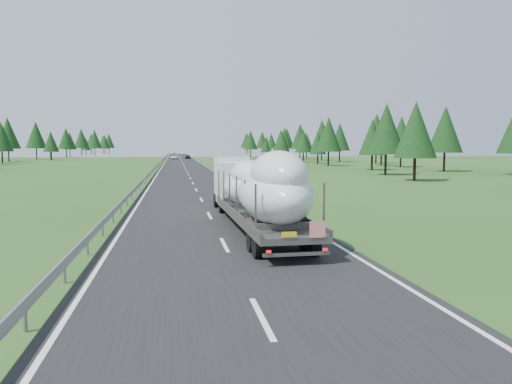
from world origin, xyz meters
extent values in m
plane|color=#244918|center=(0.00, 0.00, 0.00)|extent=(400.00, 400.00, 0.00)
cube|color=black|center=(0.00, 100.00, 0.01)|extent=(10.00, 400.00, 0.02)
cube|color=slate|center=(-5.30, 100.00, 0.60)|extent=(0.08, 400.00, 0.32)
cylinder|color=slate|center=(-5.30, 0.00, 0.30)|extent=(0.10, 0.10, 0.60)
cube|color=silver|center=(6.50, 30.00, 0.50)|extent=(0.12, 0.07, 1.00)
cube|color=black|center=(6.50, 30.00, 0.82)|extent=(0.13, 0.08, 0.12)
cube|color=silver|center=(6.50, 80.00, 0.50)|extent=(0.12, 0.07, 1.00)
cube|color=black|center=(6.50, 80.00, 0.82)|extent=(0.13, 0.08, 0.12)
cube|color=silver|center=(6.50, 130.00, 0.50)|extent=(0.12, 0.07, 1.00)
cube|color=black|center=(6.50, 130.00, 0.82)|extent=(0.13, 0.08, 0.12)
cube|color=silver|center=(6.50, 180.00, 0.50)|extent=(0.12, 0.07, 1.00)
cube|color=black|center=(6.50, 180.00, 0.82)|extent=(0.13, 0.08, 0.12)
cube|color=silver|center=(6.50, 230.00, 0.50)|extent=(0.12, 0.07, 1.00)
cube|color=black|center=(6.50, 230.00, 0.82)|extent=(0.13, 0.08, 0.12)
cube|color=silver|center=(6.50, 280.00, 0.50)|extent=(0.12, 0.07, 1.00)
cube|color=black|center=(6.50, 280.00, 0.82)|extent=(0.13, 0.08, 0.12)
cube|color=silver|center=(6.50, 330.00, 0.50)|extent=(0.12, 0.07, 1.00)
cube|color=black|center=(6.50, 330.00, 0.82)|extent=(0.13, 0.08, 0.12)
cylinder|color=slate|center=(7.20, 80.00, 1.00)|extent=(0.08, 0.08, 2.00)
cube|color=silver|center=(7.20, 80.00, 2.00)|extent=(0.05, 0.90, 1.20)
cylinder|color=black|center=(42.57, 65.99, 1.86)|extent=(0.36, 0.36, 3.71)
cone|color=black|center=(42.57, 65.99, 7.01)|extent=(5.78, 5.78, 7.74)
cylinder|color=black|center=(43.54, 84.36, 1.77)|extent=(0.36, 0.36, 3.53)
cone|color=black|center=(43.54, 84.36, 6.67)|extent=(5.50, 5.50, 7.36)
cylinder|color=black|center=(43.31, 93.52, 1.62)|extent=(0.36, 0.36, 3.25)
cone|color=black|center=(43.31, 93.52, 6.13)|extent=(5.05, 5.05, 6.76)
cylinder|color=black|center=(48.07, 107.80, 2.14)|extent=(0.36, 0.36, 4.27)
cone|color=black|center=(48.07, 107.80, 8.07)|extent=(6.64, 6.64, 8.90)
cylinder|color=black|center=(43.07, 121.26, 1.83)|extent=(0.36, 0.36, 3.66)
cone|color=black|center=(43.07, 121.26, 6.91)|extent=(5.69, 5.69, 7.62)
cylinder|color=black|center=(43.28, 138.95, 2.15)|extent=(0.36, 0.36, 4.29)
cone|color=black|center=(43.28, 138.95, 8.11)|extent=(6.68, 6.68, 8.94)
cylinder|color=black|center=(39.37, 150.90, 2.03)|extent=(0.36, 0.36, 4.06)
cone|color=black|center=(39.37, 150.90, 7.67)|extent=(6.31, 6.31, 8.45)
cylinder|color=black|center=(45.59, 165.68, 1.60)|extent=(0.36, 0.36, 3.20)
cone|color=black|center=(45.59, 165.68, 6.05)|extent=(4.98, 4.98, 6.67)
cylinder|color=black|center=(40.82, 181.17, 2.02)|extent=(0.36, 0.36, 4.05)
cone|color=black|center=(40.82, 181.17, 7.64)|extent=(6.29, 6.29, 8.43)
cylinder|color=black|center=(42.46, 193.63, 1.79)|extent=(0.36, 0.36, 3.59)
cone|color=black|center=(42.46, 193.63, 6.78)|extent=(5.58, 5.58, 7.47)
cylinder|color=black|center=(48.44, 210.22, 2.14)|extent=(0.36, 0.36, 4.27)
cone|color=black|center=(48.44, 210.22, 8.07)|extent=(6.65, 6.65, 8.91)
cylinder|color=black|center=(48.66, 224.15, 2.06)|extent=(0.36, 0.36, 4.13)
cone|color=black|center=(48.66, 224.15, 7.80)|extent=(6.42, 6.42, 8.60)
cylinder|color=black|center=(41.56, 236.31, 2.07)|extent=(0.36, 0.36, 4.14)
cone|color=black|center=(41.56, 236.31, 7.81)|extent=(6.43, 6.43, 8.62)
cylinder|color=black|center=(48.71, 249.20, 1.97)|extent=(0.36, 0.36, 3.93)
cone|color=black|center=(48.71, 249.20, 7.43)|extent=(6.12, 6.12, 8.19)
cylinder|color=black|center=(48.98, 265.69, 1.73)|extent=(0.36, 0.36, 3.47)
cone|color=black|center=(48.98, 265.69, 6.55)|extent=(5.40, 5.40, 7.23)
cylinder|color=black|center=(40.75, 280.80, 2.05)|extent=(0.36, 0.36, 4.10)
cone|color=black|center=(40.75, 280.80, 7.74)|extent=(6.37, 6.37, 8.54)
cylinder|color=black|center=(41.41, 292.48, 2.15)|extent=(0.36, 0.36, 4.30)
cone|color=black|center=(41.41, 292.48, 8.12)|extent=(6.69, 6.69, 8.96)
cylinder|color=black|center=(44.88, 308.14, 1.48)|extent=(0.36, 0.36, 2.96)
cone|color=black|center=(44.88, 308.14, 5.59)|extent=(4.60, 4.60, 6.16)
cylinder|color=black|center=(26.64, 44.99, 1.63)|extent=(0.36, 0.36, 3.26)
cone|color=black|center=(26.64, 44.99, 6.15)|extent=(5.07, 5.07, 6.79)
cylinder|color=black|center=(28.58, 57.82, 1.78)|extent=(0.36, 0.36, 3.56)
cone|color=black|center=(28.58, 57.82, 6.73)|extent=(5.54, 5.54, 7.42)
cylinder|color=black|center=(32.74, 73.07, 1.55)|extent=(0.36, 0.36, 3.09)
cone|color=black|center=(32.74, 73.07, 5.85)|extent=(4.81, 4.81, 6.45)
cylinder|color=black|center=(31.07, 93.35, 1.81)|extent=(0.36, 0.36, 3.62)
cone|color=black|center=(31.07, 93.35, 6.85)|extent=(5.64, 5.64, 7.55)
cylinder|color=black|center=(32.89, 107.74, 1.34)|extent=(0.36, 0.36, 2.68)
cone|color=black|center=(32.89, 107.74, 5.06)|extent=(4.17, 4.17, 5.58)
cylinder|color=black|center=(33.12, 122.66, 1.52)|extent=(0.36, 0.36, 3.04)
cone|color=black|center=(33.12, 122.66, 5.75)|extent=(4.74, 4.74, 6.34)
cylinder|color=black|center=(31.33, 142.12, 1.56)|extent=(0.36, 0.36, 3.13)
cone|color=black|center=(31.33, 142.12, 5.90)|extent=(4.86, 4.86, 6.51)
cylinder|color=black|center=(33.81, 156.02, 1.67)|extent=(0.36, 0.36, 3.34)
cone|color=black|center=(33.81, 156.02, 6.30)|extent=(5.19, 5.19, 6.95)
cylinder|color=black|center=(31.27, 169.82, 1.27)|extent=(0.36, 0.36, 2.55)
cone|color=black|center=(31.27, 169.82, 4.81)|extent=(3.97, 3.97, 5.31)
cylinder|color=black|center=(28.47, 188.90, 1.84)|extent=(0.36, 0.36, 3.69)
cone|color=black|center=(28.47, 188.90, 6.97)|extent=(5.74, 5.74, 7.69)
cylinder|color=black|center=(-44.29, 121.26, 1.76)|extent=(0.36, 0.36, 3.52)
cone|color=black|center=(-44.29, 121.26, 6.65)|extent=(5.47, 5.47, 7.33)
cylinder|color=black|center=(-48.19, 138.95, 2.12)|extent=(0.36, 0.36, 4.24)
cone|color=black|center=(-48.19, 138.95, 8.01)|extent=(6.60, 6.60, 8.83)
cylinder|color=black|center=(-39.53, 150.90, 1.53)|extent=(0.36, 0.36, 3.06)
cone|color=black|center=(-39.53, 150.90, 5.78)|extent=(4.76, 4.76, 6.38)
cylinder|color=black|center=(-47.63, 165.68, 2.15)|extent=(0.36, 0.36, 4.30)
cone|color=black|center=(-47.63, 165.68, 8.11)|extent=(6.68, 6.68, 8.95)
cylinder|color=black|center=(-46.79, 181.17, 1.48)|extent=(0.36, 0.36, 2.95)
cone|color=black|center=(-46.79, 181.17, 5.58)|extent=(4.59, 4.59, 6.15)
cylinder|color=black|center=(-43.77, 193.63, 1.98)|extent=(0.36, 0.36, 3.96)
cone|color=black|center=(-43.77, 193.63, 7.47)|extent=(6.15, 6.15, 8.24)
cylinder|color=black|center=(-45.71, 210.22, 1.79)|extent=(0.36, 0.36, 3.59)
cone|color=black|center=(-45.71, 210.22, 6.78)|extent=(5.58, 5.58, 7.47)
cylinder|color=black|center=(-43.37, 224.15, 2.13)|extent=(0.36, 0.36, 4.26)
cone|color=black|center=(-43.37, 224.15, 8.04)|extent=(6.62, 6.62, 8.87)
cylinder|color=black|center=(-39.45, 236.31, 2.11)|extent=(0.36, 0.36, 4.22)
cone|color=black|center=(-39.45, 236.31, 7.98)|extent=(6.57, 6.57, 8.80)
cylinder|color=black|center=(-45.67, 249.20, 1.48)|extent=(0.36, 0.36, 2.95)
cone|color=black|center=(-45.67, 249.20, 5.58)|extent=(4.59, 4.59, 6.15)
cylinder|color=black|center=(-45.67, 265.69, 1.94)|extent=(0.36, 0.36, 3.89)
cone|color=black|center=(-45.67, 265.69, 7.34)|extent=(6.05, 6.05, 8.10)
cylinder|color=black|center=(-40.72, 280.80, 1.87)|extent=(0.36, 0.36, 3.74)
cone|color=black|center=(-40.72, 280.80, 7.06)|extent=(5.82, 5.82, 7.79)
cylinder|color=black|center=(-39.90, 292.48, 2.07)|extent=(0.36, 0.36, 4.15)
cone|color=black|center=(-39.90, 292.48, 7.84)|extent=(6.45, 6.45, 8.64)
cylinder|color=black|center=(-45.27, 308.14, 1.94)|extent=(0.36, 0.36, 3.89)
cone|color=black|center=(-45.27, 308.14, 7.34)|extent=(6.04, 6.04, 8.09)
cube|color=silver|center=(1.90, 20.46, 1.79)|extent=(2.48, 4.78, 2.64)
cube|color=black|center=(1.90, 22.86, 2.27)|extent=(2.17, 0.13, 1.32)
cube|color=silver|center=(1.90, 22.53, 3.26)|extent=(2.39, 1.19, 0.28)
cube|color=#5C5A57|center=(1.90, 19.51, 0.52)|extent=(2.43, 2.89, 0.24)
cylinder|color=black|center=(0.81, 22.16, 0.47)|extent=(0.36, 0.95, 0.94)
cylinder|color=black|center=(2.99, 22.16, 0.47)|extent=(0.36, 0.95, 0.94)
cylinder|color=black|center=(0.81, 19.14, 0.47)|extent=(0.36, 0.95, 0.94)
cylinder|color=black|center=(2.99, 19.14, 0.47)|extent=(0.36, 0.95, 0.94)
cube|color=#5C5A57|center=(1.90, 11.49, 0.87)|extent=(2.89, 13.28, 0.25)
cube|color=#5C5A57|center=(0.64, 11.49, 1.10)|extent=(0.40, 13.22, 0.23)
cube|color=#5C5A57|center=(3.16, 11.49, 1.10)|extent=(0.40, 13.22, 0.23)
cube|color=#5C5A57|center=(0.64, 5.82, 1.89)|extent=(0.07, 0.07, 1.79)
cube|color=#5C5A57|center=(3.16, 5.82, 1.89)|extent=(0.07, 0.07, 1.79)
cube|color=#5C5A57|center=(0.64, 8.09, 1.89)|extent=(0.07, 0.07, 1.79)
cube|color=#5C5A57|center=(3.16, 8.09, 1.89)|extent=(0.07, 0.07, 1.79)
cube|color=#5C5A57|center=(0.64, 10.35, 1.89)|extent=(0.07, 0.07, 1.79)
cube|color=#5C5A57|center=(3.16, 10.35, 1.89)|extent=(0.07, 0.07, 1.79)
cube|color=#5C5A57|center=(0.64, 12.62, 1.89)|extent=(0.07, 0.07, 1.79)
cube|color=#5C5A57|center=(3.16, 12.62, 1.89)|extent=(0.07, 0.07, 1.79)
cube|color=#5C5A57|center=(0.64, 14.89, 1.89)|extent=(0.07, 0.07, 1.79)
cube|color=#5C5A57|center=(3.16, 14.89, 1.89)|extent=(0.07, 0.07, 1.79)
cube|color=#5C5A57|center=(0.64, 17.15, 1.89)|extent=(0.07, 0.07, 1.79)
cube|color=#5C5A57|center=(3.16, 17.15, 1.89)|extent=(0.07, 0.07, 1.79)
cylinder|color=black|center=(0.86, 6.39, 0.47)|extent=(0.40, 0.95, 0.94)
cylinder|color=black|center=(2.94, 6.39, 0.47)|extent=(0.40, 0.95, 0.94)
cylinder|color=black|center=(0.86, 7.52, 0.47)|extent=(0.40, 0.95, 0.94)
cylinder|color=black|center=(2.94, 7.52, 0.47)|extent=(0.40, 0.95, 0.94)
cube|color=#5C5A57|center=(1.90, 4.92, 0.42)|extent=(2.36, 0.18, 0.11)
cube|color=red|center=(2.61, 4.86, 1.27)|extent=(0.57, 0.05, 0.57)
cube|color=yellow|center=(1.62, 4.86, 1.13)|extent=(0.52, 0.05, 0.17)
cube|color=red|center=(0.91, 4.86, 0.57)|extent=(0.17, 0.06, 0.09)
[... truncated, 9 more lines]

